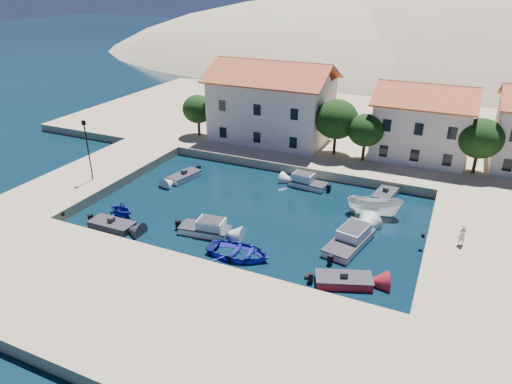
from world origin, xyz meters
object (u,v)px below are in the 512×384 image
boat_east (373,215)px  cabin_cruiser_south (205,228)px  rowboat_south (239,256)px  pedestrian (462,235)px  building_left (272,100)px  cabin_cruiser_east (349,241)px  lamppost (87,145)px  building_mid (423,120)px

boat_east → cabin_cruiser_south: bearing=117.7°
rowboat_south → pedestrian: bearing=-68.3°
building_left → cabin_cruiser_east: 25.83m
rowboat_south → cabin_cruiser_east: 9.05m
cabin_cruiser_south → cabin_cruiser_east: 12.08m
lamppost → boat_east: bearing=12.5°
building_left → rowboat_south: bearing=-72.7°
building_left → pedestrian: building_left is taller
building_mid → lamppost: building_mid is taller
building_left → lamppost: (-11.50, -20.00, -1.18)m
building_mid → boat_east: size_ratio=2.13×
rowboat_south → boat_east: bearing=-39.2°
building_left → building_mid: 18.04m
cabin_cruiser_south → boat_east: bearing=29.8°
building_mid → rowboat_south: (-10.17, -26.20, -5.22)m
building_mid → cabin_cruiser_south: bearing=-120.7°
lamppost → cabin_cruiser_south: (15.11, -3.21, -4.28)m
building_left → rowboat_south: size_ratio=2.85×
building_mid → cabin_cruiser_south: size_ratio=2.33×
lamppost → cabin_cruiser_south: 16.03m
cabin_cruiser_south → pedestrian: bearing=7.8°
building_left → pedestrian: size_ratio=8.58×
pedestrian → cabin_cruiser_east: bearing=-15.6°
rowboat_south → pedestrian: (15.60, 7.26, 1.86)m
building_left → lamppost: size_ratio=2.36×
boat_east → cabin_cruiser_east: bearing=164.0°
building_left → rowboat_south: building_left is taller
building_mid → lamppost: size_ratio=1.69×
building_left → lamppost: bearing=-119.9°
lamppost → rowboat_south: size_ratio=1.21×
cabin_cruiser_east → pedestrian: (8.14, 2.15, 1.38)m
cabin_cruiser_south → cabin_cruiser_east: same height
building_mid → rowboat_south: size_ratio=2.04×
boat_east → rowboat_south: bearing=134.9°
building_left → cabin_cruiser_south: size_ratio=3.26×
lamppost → boat_east: lamppost is taller
building_left → cabin_cruiser_east: size_ratio=2.48×
building_mid → boat_east: (-1.97, -14.90, -5.22)m
lamppost → pedestrian: (34.93, 2.05, -2.90)m
cabin_cruiser_south → pedestrian: (19.82, 5.26, 1.38)m
building_left → pedestrian: (23.43, -17.95, -4.08)m
cabin_cruiser_east → boat_east: cabin_cruiser_east is taller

